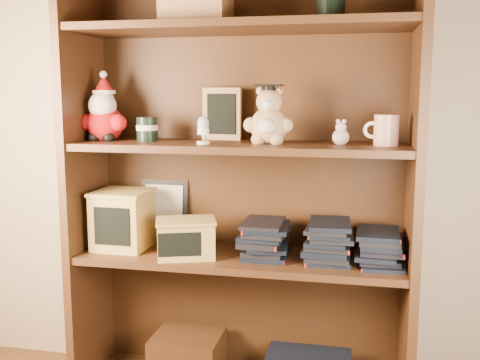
% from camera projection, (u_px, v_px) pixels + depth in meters
% --- Properties ---
extents(bookcase, '(1.20, 0.35, 1.60)m').
position_uv_depth(bookcase, '(242.00, 189.00, 2.01)').
color(bookcase, '#432713').
rests_on(bookcase, ground).
extents(shelf_lower, '(1.14, 0.33, 0.02)m').
position_uv_depth(shelf_lower, '(240.00, 258.00, 2.00)').
color(shelf_lower, '#432713').
rests_on(shelf_lower, ground).
extents(shelf_upper, '(1.14, 0.33, 0.02)m').
position_uv_depth(shelf_upper, '(240.00, 146.00, 1.94)').
color(shelf_upper, '#432713').
rests_on(shelf_upper, ground).
extents(santa_plush, '(0.18, 0.13, 0.26)m').
position_uv_depth(santa_plush, '(104.00, 115.00, 2.02)').
color(santa_plush, '#A50F0F').
rests_on(santa_plush, shelf_upper).
extents(teachers_tin, '(0.08, 0.08, 0.09)m').
position_uv_depth(teachers_tin, '(147.00, 129.00, 2.00)').
color(teachers_tin, black).
rests_on(teachers_tin, shelf_upper).
extents(chalkboard_plaque, '(0.15, 0.09, 0.19)m').
position_uv_depth(chalkboard_plaque, '(222.00, 115.00, 2.05)').
color(chalkboard_plaque, '#9E7547').
rests_on(chalkboard_plaque, shelf_upper).
extents(egg_cup, '(0.04, 0.04, 0.09)m').
position_uv_depth(egg_cup, '(203.00, 129.00, 1.88)').
color(egg_cup, white).
rests_on(egg_cup, shelf_upper).
extents(grad_teddy_bear, '(0.17, 0.15, 0.21)m').
position_uv_depth(grad_teddy_bear, '(269.00, 121.00, 1.90)').
color(grad_teddy_bear, tan).
rests_on(grad_teddy_bear, shelf_upper).
extents(pink_figurine, '(0.06, 0.06, 0.09)m').
position_uv_depth(pink_figurine, '(341.00, 135.00, 1.86)').
color(pink_figurine, '#D2A3A3').
rests_on(pink_figurine, shelf_upper).
extents(teacher_mug, '(0.11, 0.08, 0.10)m').
position_uv_depth(teacher_mug, '(386.00, 130.00, 1.83)').
color(teacher_mug, silver).
rests_on(teacher_mug, shelf_upper).
extents(certificate_frame, '(0.19, 0.05, 0.24)m').
position_uv_depth(certificate_frame, '(164.00, 210.00, 2.18)').
color(certificate_frame, black).
rests_on(certificate_frame, shelf_lower).
extents(treats_box, '(0.20, 0.20, 0.22)m').
position_uv_depth(treats_box, '(123.00, 219.00, 2.07)').
color(treats_box, tan).
rests_on(treats_box, shelf_lower).
extents(pencils_box, '(0.24, 0.21, 0.14)m').
position_uv_depth(pencils_box, '(186.00, 238.00, 1.96)').
color(pencils_box, tan).
rests_on(pencils_box, shelf_lower).
extents(book_stack_left, '(0.14, 0.20, 0.13)m').
position_uv_depth(book_stack_left, '(266.00, 239.00, 1.97)').
color(book_stack_left, black).
rests_on(book_stack_left, shelf_lower).
extents(book_stack_mid, '(0.14, 0.20, 0.14)m').
position_uv_depth(book_stack_mid, '(330.00, 240.00, 1.92)').
color(book_stack_mid, black).
rests_on(book_stack_mid, shelf_lower).
extents(book_stack_right, '(0.14, 0.20, 0.11)m').
position_uv_depth(book_stack_right, '(380.00, 247.00, 1.89)').
color(book_stack_right, black).
rests_on(book_stack_right, shelf_lower).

